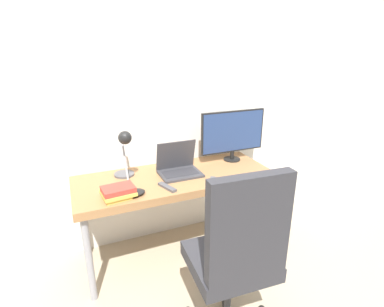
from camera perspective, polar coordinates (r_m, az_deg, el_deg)
name	(u,v)px	position (r m, az deg, el deg)	size (l,w,h in m)	color
ground_plane	(191,275)	(2.56, -0.29, -22.21)	(12.00, 12.00, 0.00)	tan
wall_back	(159,98)	(2.59, -6.36, 10.45)	(8.00, 0.05, 2.60)	silver
desk	(175,183)	(2.43, -3.18, -5.69)	(1.57, 0.63, 0.74)	#996B42
laptop	(179,167)	(2.43, -2.55, -2.63)	(0.33, 0.25, 0.26)	#38383D
monitor	(233,133)	(2.68, 7.79, 3.89)	(0.61, 0.15, 0.45)	black
desk_lamp	(125,150)	(2.28, -12.70, 0.63)	(0.16, 0.29, 0.41)	#4C4C51
office_chair	(238,251)	(1.78, 8.67, -17.82)	(0.54, 0.55, 1.13)	black
book_stack	(118,192)	(2.11, -13.90, -7.13)	(0.23, 0.20, 0.08)	gold
tv_remote	(167,187)	(2.20, -4.76, -6.40)	(0.10, 0.18, 0.02)	#4C4C51
media_remote	(213,181)	(2.29, 3.93, -5.25)	(0.10, 0.13, 0.02)	#4C4C51
game_controller	(135,192)	(2.13, -10.71, -7.29)	(0.13, 0.10, 0.04)	black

